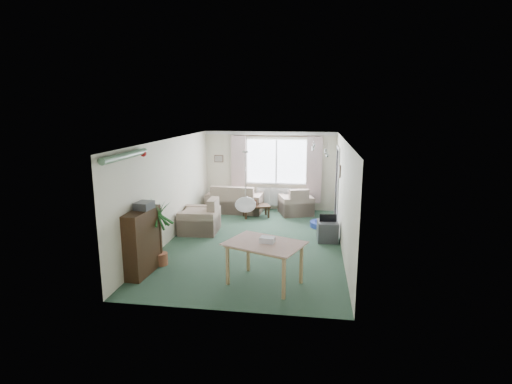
# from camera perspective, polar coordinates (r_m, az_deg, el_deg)

# --- Properties ---
(ground) EXTENTS (6.50, 6.50, 0.00)m
(ground) POSITION_cam_1_polar(r_m,az_deg,el_deg) (9.44, -0.27, -7.22)
(ground) COLOR #2A4735
(window) EXTENTS (1.80, 0.03, 1.30)m
(window) POSITION_cam_1_polar(r_m,az_deg,el_deg) (12.20, 2.93, 4.40)
(window) COLOR white
(curtain_rod) EXTENTS (2.60, 0.03, 0.03)m
(curtain_rod) POSITION_cam_1_polar(r_m,az_deg,el_deg) (12.05, 2.93, 7.98)
(curtain_rod) COLOR black
(curtain_left) EXTENTS (0.45, 0.08, 2.00)m
(curtain_left) POSITION_cam_1_polar(r_m,az_deg,el_deg) (12.30, -2.48, 3.38)
(curtain_left) COLOR beige
(curtain_right) EXTENTS (0.45, 0.08, 2.00)m
(curtain_right) POSITION_cam_1_polar(r_m,az_deg,el_deg) (12.08, 8.32, 3.11)
(curtain_right) COLOR beige
(radiator) EXTENTS (1.20, 0.10, 0.55)m
(radiator) POSITION_cam_1_polar(r_m,az_deg,el_deg) (12.36, 2.86, -0.69)
(radiator) COLOR white
(doorway) EXTENTS (0.03, 0.95, 2.00)m
(doorway) POSITION_cam_1_polar(r_m,az_deg,el_deg) (11.23, 11.50, 0.93)
(doorway) COLOR black
(pendant_lamp) EXTENTS (0.36, 0.36, 0.36)m
(pendant_lamp) POSITION_cam_1_polar(r_m,az_deg,el_deg) (6.81, -1.50, -1.81)
(pendant_lamp) COLOR white
(tinsel_garland) EXTENTS (1.60, 1.60, 0.12)m
(tinsel_garland) POSITION_cam_1_polar(r_m,az_deg,el_deg) (7.33, -18.17, 4.94)
(tinsel_garland) COLOR #196626
(bauble_cluster_a) EXTENTS (0.20, 0.20, 0.20)m
(bauble_cluster_a) POSITION_cam_1_polar(r_m,az_deg,el_deg) (9.75, 8.15, 6.66)
(bauble_cluster_a) COLOR silver
(bauble_cluster_b) EXTENTS (0.20, 0.20, 0.20)m
(bauble_cluster_b) POSITION_cam_1_polar(r_m,az_deg,el_deg) (8.56, 10.12, 5.87)
(bauble_cluster_b) COLOR silver
(wall_picture_back) EXTENTS (0.28, 0.03, 0.22)m
(wall_picture_back) POSITION_cam_1_polar(r_m,az_deg,el_deg) (12.49, -5.34, 4.77)
(wall_picture_back) COLOR brown
(wall_picture_right) EXTENTS (0.03, 0.24, 0.30)m
(wall_picture_right) POSITION_cam_1_polar(r_m,az_deg,el_deg) (10.15, 11.89, 2.91)
(wall_picture_right) COLOR brown
(sofa) EXTENTS (1.69, 0.95, 0.83)m
(sofa) POSITION_cam_1_polar(r_m,az_deg,el_deg) (12.10, -3.03, -0.90)
(sofa) COLOR #C4B294
(sofa) RESTS_ON ground
(armchair_corner) EXTENTS (1.12, 1.09, 0.81)m
(armchair_corner) POSITION_cam_1_polar(r_m,az_deg,el_deg) (11.86, 5.70, -1.25)
(armchair_corner) COLOR beige
(armchair_corner) RESTS_ON ground
(armchair_left) EXTENTS (0.96, 1.01, 0.87)m
(armchair_left) POSITION_cam_1_polar(r_m,az_deg,el_deg) (10.22, -8.09, -3.30)
(armchair_left) COLOR #BFAC90
(armchair_left) RESTS_ON ground
(coffee_table) EXTENTS (0.87, 0.67, 0.34)m
(coffee_table) POSITION_cam_1_polar(r_m,az_deg,el_deg) (11.53, 0.00, -2.76)
(coffee_table) COLOR black
(coffee_table) RESTS_ON ground
(photo_frame) EXTENTS (0.12, 0.04, 0.16)m
(photo_frame) POSITION_cam_1_polar(r_m,az_deg,el_deg) (11.52, -0.13, -1.48)
(photo_frame) COLOR brown
(photo_frame) RESTS_ON coffee_table
(bookshelf) EXTENTS (0.40, 1.03, 1.23)m
(bookshelf) POSITION_cam_1_polar(r_m,az_deg,el_deg) (7.90, -15.97, -6.86)
(bookshelf) COLOR black
(bookshelf) RESTS_ON ground
(hifi_box) EXTENTS (0.31, 0.38, 0.14)m
(hifi_box) POSITION_cam_1_polar(r_m,az_deg,el_deg) (7.78, -15.71, -1.87)
(hifi_box) COLOR #3D3E43
(hifi_box) RESTS_ON bookshelf
(houseplant) EXTENTS (0.69, 0.69, 1.31)m
(houseplant) POSITION_cam_1_polar(r_m,az_deg,el_deg) (8.18, -13.57, -5.79)
(houseplant) COLOR #225C1F
(houseplant) RESTS_ON ground
(dining_table) EXTENTS (1.42, 1.20, 0.76)m
(dining_table) POSITION_cam_1_polar(r_m,az_deg,el_deg) (7.21, 1.23, -10.24)
(dining_table) COLOR #A17A57
(dining_table) RESTS_ON ground
(gift_box) EXTENTS (0.27, 0.22, 0.12)m
(gift_box) POSITION_cam_1_polar(r_m,az_deg,el_deg) (7.06, 1.64, -6.91)
(gift_box) COLOR white
(gift_box) RESTS_ON dining_table
(tv_cube) EXTENTS (0.51, 0.55, 0.47)m
(tv_cube) POSITION_cam_1_polar(r_m,az_deg,el_deg) (9.64, 10.17, -5.53)
(tv_cube) COLOR #3A3B40
(tv_cube) RESTS_ON ground
(pet_bed) EXTENTS (0.73, 0.73, 0.14)m
(pet_bed) POSITION_cam_1_polar(r_m,az_deg,el_deg) (10.77, 9.55, -4.56)
(pet_bed) COLOR navy
(pet_bed) RESTS_ON ground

